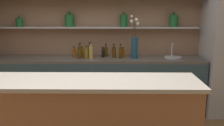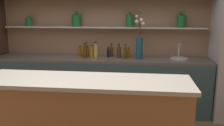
{
  "view_description": "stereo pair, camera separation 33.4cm",
  "coord_description": "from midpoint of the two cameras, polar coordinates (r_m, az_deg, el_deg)",
  "views": [
    {
      "loc": [
        0.22,
        -2.85,
        1.74
      ],
      "look_at": [
        0.18,
        0.41,
        1.01
      ],
      "focal_mm": 40.0,
      "sensor_mm": 36.0,
      "label": 1
    },
    {
      "loc": [
        0.56,
        -2.82,
        1.74
      ],
      "look_at": [
        0.18,
        0.41,
        1.01
      ],
      "focal_mm": 40.0,
      "sensor_mm": 36.0,
      "label": 2
    }
  ],
  "objects": [
    {
      "name": "bottle_spirit_0",
      "position": [
        4.09,
        -7.19,
        2.49
      ],
      "size": [
        0.07,
        0.07,
        0.27
      ],
      "color": "tan",
      "rests_on": "back_counter_unit"
    },
    {
      "name": "bottle_sauce_10",
      "position": [
        4.2,
        -4.37,
        2.3
      ],
      "size": [
        0.05,
        0.05,
        0.18
      ],
      "color": "black",
      "rests_on": "back_counter_unit"
    },
    {
      "name": "back_counter_unit",
      "position": [
        4.3,
        -5.89,
        -4.85
      ],
      "size": [
        3.57,
        0.62,
        0.92
      ],
      "color": "#334C56",
      "rests_on": "ground_plane"
    },
    {
      "name": "bottle_oil_4",
      "position": [
        4.15,
        -9.71,
        2.35
      ],
      "size": [
        0.06,
        0.06,
        0.25
      ],
      "color": "#47380A",
      "rests_on": "back_counter_unit"
    },
    {
      "name": "bottle_spirit_9",
      "position": [
        4.22,
        -7.37,
        2.73
      ],
      "size": [
        0.06,
        0.06,
        0.26
      ],
      "color": "#4C2D0C",
      "rests_on": "back_counter_unit"
    },
    {
      "name": "bottle_oil_7",
      "position": [
        4.39,
        -9.48,
        2.81
      ],
      "size": [
        0.06,
        0.06,
        0.23
      ],
      "color": "brown",
      "rests_on": "back_counter_unit"
    },
    {
      "name": "bottle_sauce_11",
      "position": [
        4.28,
        -9.15,
        2.28
      ],
      "size": [
        0.06,
        0.06,
        0.17
      ],
      "color": "#9E4C0A",
      "rests_on": "back_counter_unit"
    },
    {
      "name": "back_wall_unit",
      "position": [
        4.39,
        -4.47,
        10.02
      ],
      "size": [
        5.2,
        0.44,
        2.6
      ],
      "color": "#937056",
      "rests_on": "ground_plane"
    },
    {
      "name": "bottle_oil_2",
      "position": [
        4.13,
        -8.13,
        2.14
      ],
      "size": [
        0.06,
        0.06,
        0.21
      ],
      "color": "olive",
      "rests_on": "back_counter_unit"
    },
    {
      "name": "sink_fixture",
      "position": [
        4.24,
        11.57,
        1.46
      ],
      "size": [
        0.29,
        0.29,
        0.25
      ],
      "color": "#B7B7BC",
      "rests_on": "back_counter_unit"
    },
    {
      "name": "flower_vase",
      "position": [
        4.09,
        2.79,
        4.22
      ],
      "size": [
        0.16,
        0.13,
        0.7
      ],
      "color": "navy",
      "rests_on": "back_counter_unit"
    },
    {
      "name": "bottle_spirit_5",
      "position": [
        4.16,
        -1.88,
        2.52
      ],
      "size": [
        0.07,
        0.07,
        0.23
      ],
      "color": "#4C2D0C",
      "rests_on": "back_counter_unit"
    },
    {
      "name": "bottle_sauce_8",
      "position": [
        4.2,
        0.28,
        2.25
      ],
      "size": [
        0.05,
        0.05,
        0.17
      ],
      "color": "#9E4C0A",
      "rests_on": "back_counter_unit"
    },
    {
      "name": "bottle_oil_6",
      "position": [
        4.1,
        -0.37,
        2.42
      ],
      "size": [
        0.05,
        0.05,
        0.24
      ],
      "color": "#47380A",
      "rests_on": "back_counter_unit"
    },
    {
      "name": "bottle_sauce_3",
      "position": [
        4.29,
        -10.89,
        2.29
      ],
      "size": [
        0.05,
        0.05,
        0.18
      ],
      "color": "#9E4C0A",
      "rests_on": "back_counter_unit"
    },
    {
      "name": "island_counter",
      "position": [
        2.74,
        -7.77,
        -14.11
      ],
      "size": [
        2.18,
        0.61,
        1.02
      ],
      "color": "#99603D",
      "rests_on": "ground_plane"
    },
    {
      "name": "bottle_oil_1",
      "position": [
        4.29,
        -3.65,
        2.66
      ],
      "size": [
        0.06,
        0.06,
        0.22
      ],
      "color": "#47380A",
      "rests_on": "back_counter_unit"
    }
  ]
}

